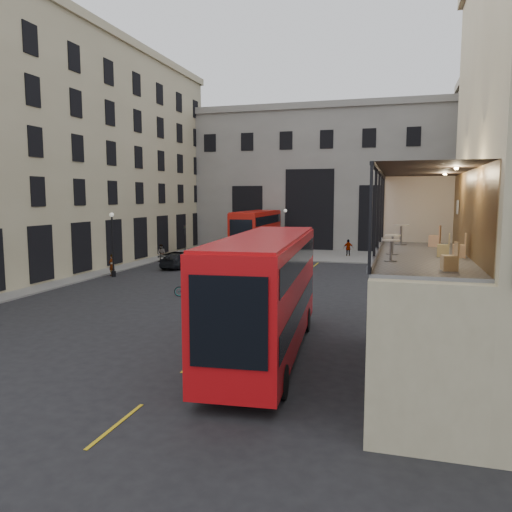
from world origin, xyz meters
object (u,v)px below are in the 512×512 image
(car_a, at_px, (222,276))
(pedestrian_b, at_px, (273,256))
(bus_near, at_px, (266,289))
(cyclist, at_px, (265,275))
(street_lamp_a, at_px, (113,248))
(cafe_chair_a, at_px, (450,262))
(pedestrian_a, at_px, (162,253))
(pedestrian_c, at_px, (348,248))
(cafe_table_far, at_px, (401,231))
(car_c, at_px, (178,260))
(cafe_chair_c, at_px, (444,250))
(cafe_chair_d, at_px, (435,240))
(bicycle, at_px, (189,289))
(cafe_chair_b, at_px, (459,250))
(cafe_table_mid, at_px, (393,241))
(street_lamp_b, at_px, (285,236))
(pedestrian_e, at_px, (112,265))
(bus_far, at_px, (257,231))
(car_b, at_px, (281,262))
(cafe_table_near, at_px, (391,247))
(pedestrian_d, at_px, (392,259))
(traffic_light_near, at_px, (286,264))

(car_a, height_order, pedestrian_b, pedestrian_b)
(bus_near, distance_m, cyclist, 16.85)
(street_lamp_a, distance_m, cafe_chair_a, 32.53)
(pedestrian_a, bearing_deg, pedestrian_c, 33.16)
(bus_near, bearing_deg, cyclist, 105.22)
(cafe_table_far, bearing_deg, pedestrian_b, 115.17)
(cafe_chair_a, bearing_deg, car_c, 126.98)
(street_lamp_a, relative_size, bus_near, 0.42)
(cafe_chair_c, bearing_deg, cafe_chair_d, 90.79)
(car_a, distance_m, pedestrian_a, 15.62)
(bicycle, bearing_deg, cafe_chair_b, -148.53)
(cafe_table_mid, bearing_deg, bus_near, 161.65)
(street_lamp_a, relative_size, pedestrian_a, 2.96)
(cafe_chair_b, bearing_deg, cafe_table_mid, 171.43)
(street_lamp_b, relative_size, pedestrian_b, 3.25)
(pedestrian_c, height_order, cafe_chair_d, cafe_chair_d)
(pedestrian_e, bearing_deg, cyclist, 87.10)
(street_lamp_b, bearing_deg, pedestrian_e, -126.46)
(cyclist, distance_m, cafe_chair_d, 18.63)
(bus_far, distance_m, pedestrian_a, 11.38)
(car_c, distance_m, pedestrian_e, 6.79)
(bus_near, relative_size, cafe_chair_c, 16.50)
(bus_far, relative_size, car_b, 2.68)
(car_c, bearing_deg, bicycle, 119.38)
(bus_far, bearing_deg, pedestrian_e, -114.03)
(car_a, distance_m, cafe_chair_b, 22.66)
(pedestrian_a, xyz_separation_m, pedestrian_e, (0.08, -9.34, 0.00))
(bus_near, xyz_separation_m, cafe_table_mid, (5.01, -1.66, 2.23))
(cafe_chair_a, height_order, cafe_chair_d, cafe_chair_d)
(cafe_table_near, height_order, cafe_chair_c, cafe_chair_c)
(pedestrian_d, bearing_deg, car_c, 87.05)
(car_c, xyz_separation_m, pedestrian_e, (-3.38, -5.88, 0.20))
(bus_near, relative_size, bicycle, 6.68)
(street_lamp_a, relative_size, car_c, 1.10)
(street_lamp_b, distance_m, cafe_chair_b, 37.17)
(cyclist, xyz_separation_m, pedestrian_d, (9.11, 11.59, 0.10))
(pedestrian_b, height_order, cafe_table_near, cafe_table_near)
(traffic_light_near, height_order, street_lamp_b, street_lamp_b)
(pedestrian_c, relative_size, cafe_table_far, 2.32)
(traffic_light_near, bearing_deg, cyclist, 117.12)
(bicycle, distance_m, pedestrian_c, 26.38)
(cafe_chair_b, height_order, cafe_chair_c, cafe_chair_b)
(cyclist, height_order, pedestrian_a, pedestrian_a)
(cafe_table_near, bearing_deg, cafe_chair_a, -45.29)
(street_lamp_b, height_order, pedestrian_b, street_lamp_b)
(pedestrian_c, bearing_deg, pedestrian_d, 102.83)
(car_c, xyz_separation_m, cafe_chair_d, (21.22, -21.18, 4.16))
(cafe_table_mid, relative_size, cafe_table_far, 0.82)
(pedestrian_a, relative_size, cafe_table_mid, 2.61)
(bus_far, xyz_separation_m, pedestrian_b, (3.65, -6.86, -2.01))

